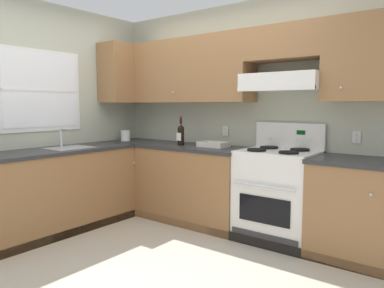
% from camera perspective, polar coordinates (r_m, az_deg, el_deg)
% --- Properties ---
extents(ground_plane, '(7.04, 7.04, 0.00)m').
position_cam_1_polar(ground_plane, '(3.54, -9.02, -17.14)').
color(ground_plane, '#B2AA99').
extents(wall_back, '(4.68, 0.57, 2.55)m').
position_cam_1_polar(wall_back, '(4.25, 9.78, 7.14)').
color(wall_back, '#B7BAA3').
rests_on(wall_back, ground_plane).
extents(wall_left, '(0.47, 4.00, 2.55)m').
position_cam_1_polar(wall_left, '(4.67, -20.88, 5.06)').
color(wall_left, '#B7BAA3').
rests_on(wall_left, ground_plane).
extents(counter_back_run, '(3.60, 0.65, 0.91)m').
position_cam_1_polar(counter_back_run, '(4.25, 4.24, -6.75)').
color(counter_back_run, olive).
rests_on(counter_back_run, ground_plane).
extents(counter_left_run, '(0.63, 1.91, 1.13)m').
position_cam_1_polar(counter_left_run, '(4.35, -20.57, -6.70)').
color(counter_left_run, olive).
rests_on(counter_left_run, ground_plane).
extents(stove, '(0.76, 0.62, 1.20)m').
position_cam_1_polar(stove, '(3.93, 12.95, -7.55)').
color(stove, white).
rests_on(stove, ground_plane).
extents(wine_bottle, '(0.08, 0.08, 0.34)m').
position_cam_1_polar(wine_bottle, '(4.45, -1.72, 1.55)').
color(wine_bottle, black).
rests_on(wine_bottle, counter_back_run).
extents(bowl, '(0.33, 0.22, 0.06)m').
position_cam_1_polar(bowl, '(4.26, 3.33, -0.18)').
color(bowl, beige).
rests_on(bowl, counter_back_run).
extents(paper_towel_roll, '(0.13, 0.13, 0.14)m').
position_cam_1_polar(paper_towel_roll, '(5.09, -10.17, 1.30)').
color(paper_towel_roll, white).
rests_on(paper_towel_roll, counter_back_run).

